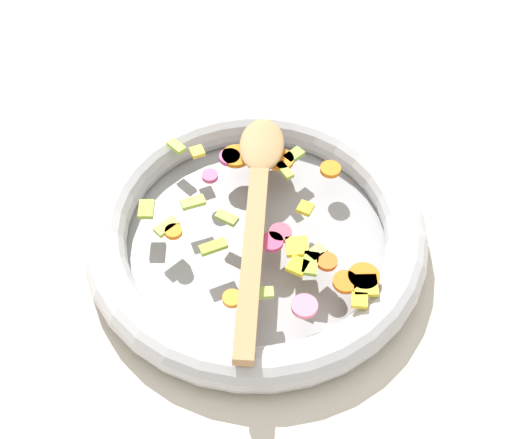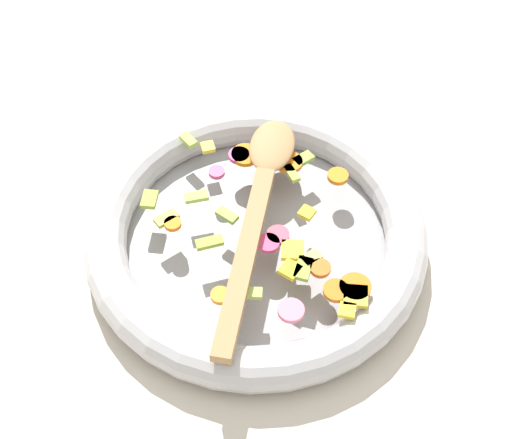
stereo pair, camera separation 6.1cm
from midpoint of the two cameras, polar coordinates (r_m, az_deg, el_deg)
ground_plane at (r=0.87m, az=1.99°, el=-2.11°), size 4.00×4.00×0.00m
skillet at (r=0.85m, az=2.03°, el=-1.25°), size 0.41×0.41×0.05m
chopped_vegetables at (r=0.83m, az=3.57°, el=-0.42°), size 0.26×0.33×0.01m
wooden_spoon at (r=0.83m, az=2.31°, el=1.40°), size 0.21×0.31×0.01m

